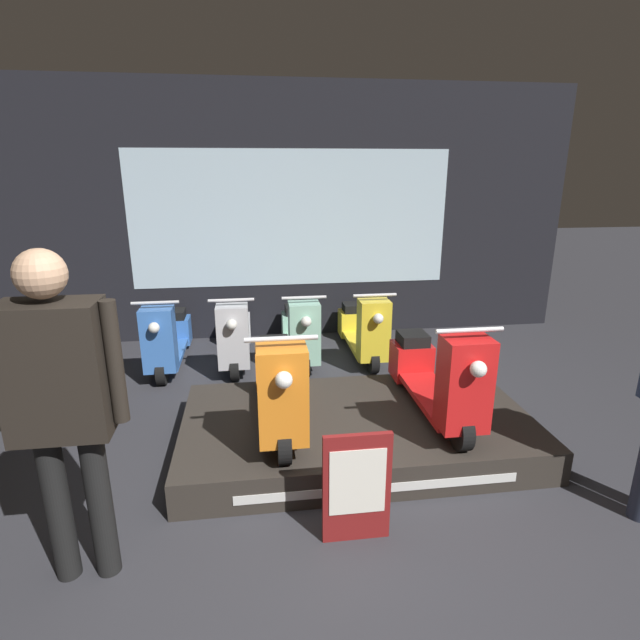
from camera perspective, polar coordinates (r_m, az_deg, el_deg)
The scene contains 11 objects.
ground_plane at distance 3.20m, azimuth 4.08°, elevation -26.16°, with size 30.00×30.00×0.00m, color #2D2D33.
shop_wall_back at distance 6.51m, azimuth -3.28°, elevation 11.92°, with size 7.34×0.09×3.20m.
display_platform at distance 4.18m, azimuth 4.18°, elevation -12.38°, with size 2.78×1.54×0.27m.
scooter_display_left at distance 3.83m, azimuth -4.73°, elevation -7.48°, with size 0.47×1.54×0.90m.
scooter_display_right at distance 4.08m, azimuth 13.25°, elevation -6.31°, with size 0.47×1.54×0.90m.
scooter_backrow_0 at distance 5.89m, azimuth -17.01°, elevation -2.01°, with size 0.47×1.54×0.90m.
scooter_backrow_1 at distance 5.81m, azimuth -9.68°, elevation -1.74°, with size 0.47×1.54×0.90m.
scooter_backrow_2 at distance 5.83m, azimuth -2.27°, elevation -1.44°, with size 0.47×1.54×0.90m.
scooter_backrow_3 at distance 5.94m, azimuth 4.97°, elevation -1.12°, with size 0.47×1.54×0.90m.
person_left_browsing at distance 2.83m, azimuth -27.56°, elevation -7.36°, with size 0.64×0.27×1.83m.
price_sign_board at distance 3.14m, azimuth 4.23°, elevation -18.55°, with size 0.41×0.04×0.72m.
Camera 1 is at (-0.52, -2.27, 2.19)m, focal length 28.00 mm.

